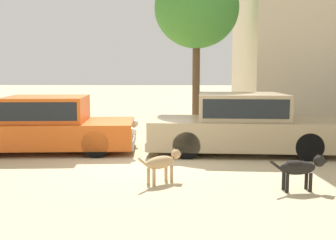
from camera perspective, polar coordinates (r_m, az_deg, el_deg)
name	(u,v)px	position (r m, az deg, el deg)	size (l,w,h in m)	color
ground_plane	(145,161)	(9.49, -3.15, -5.54)	(80.00, 80.00, 0.00)	tan
parked_sedan_nearest	(48,124)	(10.85, -15.98, -0.56)	(4.45, 2.07, 1.37)	#D15619
parked_sedan_second	(243,124)	(10.39, 10.20, -0.51)	(4.79, 1.96, 1.46)	tan
stray_dog_spotted	(163,162)	(7.65, -0.73, -5.74)	(0.81, 0.71, 0.60)	tan
stray_dog_tan	(301,167)	(7.48, 17.59, -6.12)	(1.04, 0.31, 0.64)	black
acacia_tree_left	(197,9)	(13.10, 3.92, 14.85)	(2.55, 2.30, 5.08)	brown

